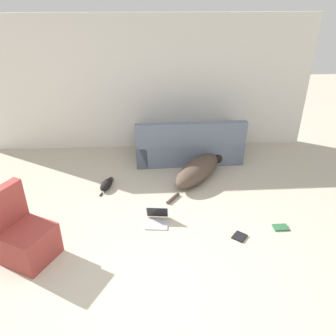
{
  "coord_description": "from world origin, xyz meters",
  "views": [
    {
      "loc": [
        0.04,
        -2.54,
        2.87
      ],
      "look_at": [
        0.31,
        1.76,
        0.53
      ],
      "focal_mm": 35.0,
      "sensor_mm": 36.0,
      "label": 1
    }
  ],
  "objects_px": {
    "book_green": "(280,227)",
    "book_black": "(239,237)",
    "couch": "(188,145)",
    "dog": "(200,168)",
    "side_chair": "(23,236)",
    "cat": "(107,184)",
    "laptop_open": "(157,217)"
  },
  "relations": [
    {
      "from": "dog",
      "to": "laptop_open",
      "type": "distance_m",
      "value": 1.44
    },
    {
      "from": "book_black",
      "to": "book_green",
      "type": "bearing_deg",
      "value": 14.09
    },
    {
      "from": "side_chair",
      "to": "cat",
      "type": "bearing_deg",
      "value": 0.73
    },
    {
      "from": "book_green",
      "to": "book_black",
      "type": "bearing_deg",
      "value": -165.91
    },
    {
      "from": "book_green",
      "to": "book_black",
      "type": "xyz_separation_m",
      "value": [
        -0.61,
        -0.15,
        0.0
      ]
    },
    {
      "from": "couch",
      "to": "dog",
      "type": "height_order",
      "value": "couch"
    },
    {
      "from": "laptop_open",
      "to": "book_green",
      "type": "distance_m",
      "value": 1.71
    },
    {
      "from": "laptop_open",
      "to": "book_green",
      "type": "bearing_deg",
      "value": -2.19
    },
    {
      "from": "couch",
      "to": "book_black",
      "type": "height_order",
      "value": "couch"
    },
    {
      "from": "laptop_open",
      "to": "book_black",
      "type": "distance_m",
      "value": 1.15
    },
    {
      "from": "couch",
      "to": "cat",
      "type": "xyz_separation_m",
      "value": [
        -1.46,
        -1.0,
        -0.21
      ]
    },
    {
      "from": "book_green",
      "to": "book_black",
      "type": "distance_m",
      "value": 0.63
    },
    {
      "from": "cat",
      "to": "side_chair",
      "type": "xyz_separation_m",
      "value": [
        -0.8,
        -1.54,
        0.24
      ]
    },
    {
      "from": "book_green",
      "to": "dog",
      "type": "bearing_deg",
      "value": 121.69
    },
    {
      "from": "couch",
      "to": "dog",
      "type": "bearing_deg",
      "value": 97.91
    },
    {
      "from": "book_black",
      "to": "cat",
      "type": "bearing_deg",
      "value": 143.9
    },
    {
      "from": "book_green",
      "to": "laptop_open",
      "type": "bearing_deg",
      "value": 171.44
    },
    {
      "from": "couch",
      "to": "book_black",
      "type": "distance_m",
      "value": 2.42
    },
    {
      "from": "dog",
      "to": "book_green",
      "type": "xyz_separation_m",
      "value": [
        0.9,
        -1.46,
        -0.16
      ]
    },
    {
      "from": "couch",
      "to": "side_chair",
      "type": "height_order",
      "value": "side_chair"
    },
    {
      "from": "cat",
      "to": "side_chair",
      "type": "relative_size",
      "value": 0.55
    },
    {
      "from": "side_chair",
      "to": "laptop_open",
      "type": "bearing_deg",
      "value": -41.84
    },
    {
      "from": "book_black",
      "to": "couch",
      "type": "bearing_deg",
      "value": 99.9
    },
    {
      "from": "book_black",
      "to": "side_chair",
      "type": "height_order",
      "value": "side_chair"
    },
    {
      "from": "laptop_open",
      "to": "side_chair",
      "type": "bearing_deg",
      "value": -153.75
    },
    {
      "from": "laptop_open",
      "to": "side_chair",
      "type": "relative_size",
      "value": 0.37
    },
    {
      "from": "dog",
      "to": "book_green",
      "type": "height_order",
      "value": "dog"
    },
    {
      "from": "dog",
      "to": "side_chair",
      "type": "height_order",
      "value": "side_chair"
    },
    {
      "from": "cat",
      "to": "book_green",
      "type": "distance_m",
      "value": 2.77
    },
    {
      "from": "book_black",
      "to": "side_chair",
      "type": "bearing_deg",
      "value": -176.32
    },
    {
      "from": "couch",
      "to": "cat",
      "type": "distance_m",
      "value": 1.78
    },
    {
      "from": "couch",
      "to": "dog",
      "type": "distance_m",
      "value": 0.77
    }
  ]
}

